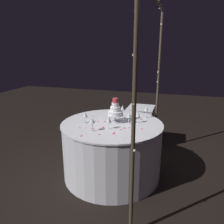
% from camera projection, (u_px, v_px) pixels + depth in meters
% --- Properties ---
extents(ground_plane, '(12.00, 12.00, 0.00)m').
position_uv_depth(ground_plane, '(112.00, 174.00, 3.15)').
color(ground_plane, black).
extents(decorative_arch, '(1.96, 0.06, 2.28)m').
position_uv_depth(decorative_arch, '(151.00, 70.00, 2.60)').
color(decorative_arch, '#473D2D').
rests_on(decorative_arch, ground).
extents(main_table, '(1.36, 1.36, 0.77)m').
position_uv_depth(main_table, '(112.00, 149.00, 3.04)').
color(main_table, white).
rests_on(main_table, ground).
extents(side_table, '(0.45, 0.45, 0.73)m').
position_uv_depth(side_table, '(140.00, 127.00, 3.96)').
color(side_table, white).
rests_on(side_table, ground).
extents(tiered_cake, '(0.22, 0.22, 0.33)m').
position_uv_depth(tiered_cake, '(115.00, 110.00, 2.94)').
color(tiered_cake, silver).
rests_on(tiered_cake, main_table).
extents(wine_glass_0, '(0.07, 0.07, 0.16)m').
position_uv_depth(wine_glass_0, '(109.00, 120.00, 2.69)').
color(wine_glass_0, silver).
rests_on(wine_glass_0, main_table).
extents(wine_glass_1, '(0.06, 0.06, 0.18)m').
position_uv_depth(wine_glass_1, '(123.00, 108.00, 3.14)').
color(wine_glass_1, silver).
rests_on(wine_glass_1, main_table).
extents(wine_glass_2, '(0.06, 0.06, 0.17)m').
position_uv_depth(wine_glass_2, '(146.00, 109.00, 3.13)').
color(wine_glass_2, silver).
rests_on(wine_glass_2, main_table).
extents(wine_glass_3, '(0.06, 0.06, 0.15)m').
position_uv_depth(wine_glass_3, '(85.00, 115.00, 2.91)').
color(wine_glass_3, silver).
rests_on(wine_glass_3, main_table).
extents(wine_glass_4, '(0.06, 0.06, 0.15)m').
position_uv_depth(wine_glass_4, '(129.00, 116.00, 2.89)').
color(wine_glass_4, silver).
rests_on(wine_glass_4, main_table).
extents(wine_glass_5, '(0.06, 0.06, 0.16)m').
position_uv_depth(wine_glass_5, '(92.00, 121.00, 2.63)').
color(wine_glass_5, silver).
rests_on(wine_glass_5, main_table).
extents(wine_glass_6, '(0.06, 0.06, 0.15)m').
position_uv_depth(wine_glass_6, '(138.00, 115.00, 2.92)').
color(wine_glass_6, silver).
rests_on(wine_glass_6, main_table).
extents(rose_petal_0, '(0.03, 0.03, 0.00)m').
position_uv_depth(rose_petal_0, '(142.00, 129.00, 2.72)').
color(rose_petal_0, '#E02D47').
rests_on(rose_petal_0, main_table).
extents(rose_petal_1, '(0.04, 0.04, 0.00)m').
position_uv_depth(rose_petal_1, '(141.00, 119.00, 3.08)').
color(rose_petal_1, '#E02D47').
rests_on(rose_petal_1, main_table).
extents(rose_petal_2, '(0.04, 0.04, 0.00)m').
position_uv_depth(rose_petal_2, '(122.00, 114.00, 3.32)').
color(rose_petal_2, '#E02D47').
rests_on(rose_petal_2, main_table).
extents(rose_petal_3, '(0.03, 0.04, 0.00)m').
position_uv_depth(rose_petal_3, '(98.00, 121.00, 3.00)').
color(rose_petal_3, '#E02D47').
rests_on(rose_petal_3, main_table).
extents(rose_petal_4, '(0.03, 0.04, 0.00)m').
position_uv_depth(rose_petal_4, '(92.00, 129.00, 2.73)').
color(rose_petal_4, '#E02D47').
rests_on(rose_petal_4, main_table).
extents(rose_petal_5, '(0.03, 0.03, 0.00)m').
position_uv_depth(rose_petal_5, '(85.00, 128.00, 2.75)').
color(rose_petal_5, '#E02D47').
rests_on(rose_petal_5, main_table).
extents(rose_petal_6, '(0.04, 0.04, 0.00)m').
position_uv_depth(rose_petal_6, '(115.00, 133.00, 2.60)').
color(rose_petal_6, '#E02D47').
rests_on(rose_petal_6, main_table).
extents(rose_petal_7, '(0.03, 0.04, 0.00)m').
position_uv_depth(rose_petal_7, '(109.00, 118.00, 3.13)').
color(rose_petal_7, '#E02D47').
rests_on(rose_petal_7, main_table).
extents(rose_petal_8, '(0.02, 0.03, 0.00)m').
position_uv_depth(rose_petal_8, '(93.00, 116.00, 3.22)').
color(rose_petal_8, '#E02D47').
rests_on(rose_petal_8, main_table).
extents(rose_petal_9, '(0.05, 0.05, 0.00)m').
position_uv_depth(rose_petal_9, '(103.00, 127.00, 2.78)').
color(rose_petal_9, '#E02D47').
rests_on(rose_petal_9, main_table).
extents(rose_petal_10, '(0.03, 0.03, 0.00)m').
position_uv_depth(rose_petal_10, '(80.00, 128.00, 2.76)').
color(rose_petal_10, '#E02D47').
rests_on(rose_petal_10, main_table).
extents(rose_petal_11, '(0.04, 0.04, 0.00)m').
position_uv_depth(rose_petal_11, '(81.00, 136.00, 2.51)').
color(rose_petal_11, '#E02D47').
rests_on(rose_petal_11, main_table).
extents(rose_petal_12, '(0.04, 0.04, 0.00)m').
position_uv_depth(rose_petal_12, '(105.00, 122.00, 2.99)').
color(rose_petal_12, '#E02D47').
rests_on(rose_petal_12, main_table).
extents(rose_petal_13, '(0.03, 0.02, 0.00)m').
position_uv_depth(rose_petal_13, '(121.00, 130.00, 2.70)').
color(rose_petal_13, '#E02D47').
rests_on(rose_petal_13, main_table).
extents(rose_petal_14, '(0.04, 0.04, 0.00)m').
position_uv_depth(rose_petal_14, '(124.00, 128.00, 2.75)').
color(rose_petal_14, '#E02D47').
rests_on(rose_petal_14, main_table).
extents(rose_petal_15, '(0.03, 0.02, 0.00)m').
position_uv_depth(rose_petal_15, '(129.00, 128.00, 2.76)').
color(rose_petal_15, '#E02D47').
rests_on(rose_petal_15, main_table).
extents(rose_petal_16, '(0.03, 0.03, 0.00)m').
position_uv_depth(rose_petal_16, '(99.00, 134.00, 2.55)').
color(rose_petal_16, '#E02D47').
rests_on(rose_petal_16, main_table).
extents(rose_petal_17, '(0.04, 0.05, 0.00)m').
position_uv_depth(rose_petal_17, '(114.00, 134.00, 2.57)').
color(rose_petal_17, '#E02D47').
rests_on(rose_petal_17, main_table).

